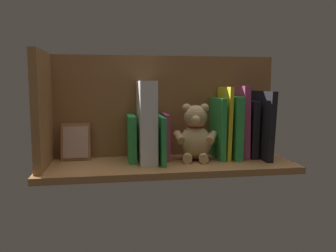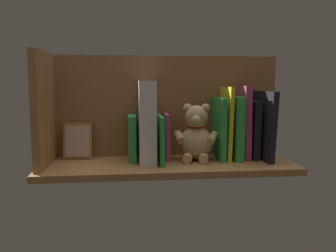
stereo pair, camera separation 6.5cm
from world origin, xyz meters
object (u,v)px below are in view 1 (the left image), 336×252
object	(u,v)px
dictionary_thick_white	(147,122)
picture_frame_leaning	(76,142)
book_0	(261,125)
teddy_bear	(195,135)

from	to	relation	value
dictionary_thick_white	picture_frame_leaning	distance (cm)	26.76
book_0	teddy_bear	distance (cm)	24.81
book_0	dictionary_thick_white	world-z (taller)	dictionary_thick_white
teddy_bear	dictionary_thick_white	xyz separation A→B (cm)	(17.43, -0.35, 5.17)
book_0	dictionary_thick_white	xyz separation A→B (cm)	(42.00, -0.67, 1.78)
dictionary_thick_white	book_0	bearing A→B (deg)	179.08
book_0	teddy_bear	size ratio (longest dim) A/B	1.22
book_0	picture_frame_leaning	size ratio (longest dim) A/B	1.85
teddy_bear	dictionary_thick_white	world-z (taller)	dictionary_thick_white
teddy_bear	picture_frame_leaning	size ratio (longest dim) A/B	1.52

